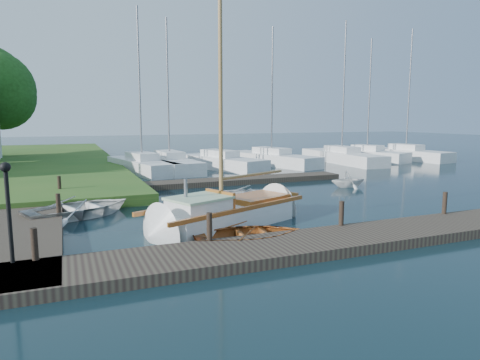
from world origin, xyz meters
name	(u,v)px	position (x,y,z in m)	size (l,w,h in m)	color
ground	(240,208)	(0.00, 0.00, 0.00)	(160.00, 160.00, 0.00)	black
near_dock	(318,243)	(0.00, -6.00, 0.15)	(18.00, 2.20, 0.30)	#30251F
left_dock	(32,211)	(-8.00, 2.00, 0.15)	(2.20, 18.00, 0.30)	#30251F
far_dock	(229,181)	(2.00, 6.50, 0.15)	(14.00, 1.60, 0.30)	#30251F
pontoon	(277,161)	(10.00, 16.00, 0.15)	(30.00, 1.60, 0.30)	#30251F
mooring_post_0	(35,244)	(-7.50, -5.00, 0.70)	(0.16, 0.16, 0.80)	black
mooring_post_1	(209,227)	(-3.00, -5.00, 0.70)	(0.16, 0.16, 0.80)	black
mooring_post_2	(341,213)	(1.50, -5.00, 0.70)	(0.16, 0.16, 0.80)	black
mooring_post_3	(445,203)	(6.00, -5.00, 0.70)	(0.16, 0.16, 0.80)	black
mooring_post_4	(58,205)	(-7.00, 0.00, 0.70)	(0.16, 0.16, 0.80)	black
mooring_post_5	(59,185)	(-7.00, 5.00, 0.70)	(0.16, 0.16, 0.80)	black
lamp_post	(8,199)	(-8.00, -5.00, 1.87)	(0.24, 0.24, 2.44)	black
sailboat	(229,215)	(-1.43, -2.45, 0.34)	(7.36, 4.55, 9.83)	silver
dinghy	(249,231)	(-1.64, -4.70, 0.35)	(2.42, 3.39, 0.70)	brown
tender_a	(79,206)	(-6.29, 0.96, 0.42)	(2.89, 4.05, 0.84)	silver
tender_c	(249,192)	(1.04, 1.40, 0.38)	(2.62, 3.68, 0.76)	silver
tender_d	(348,178)	(7.56, 2.83, 0.51)	(1.67, 1.93, 1.02)	silver
marina_boat_0	(142,164)	(-1.76, 13.56, 0.57)	(3.94, 8.38, 11.09)	silver
marina_boat_1	(170,163)	(0.29, 14.08, 0.56)	(2.92, 8.96, 10.63)	silver
marina_boat_2	(220,161)	(3.99, 13.65, 0.56)	(4.81, 8.79, 10.29)	silver
marina_boat_3	(271,158)	(8.73, 14.54, 0.56)	(4.68, 9.48, 10.76)	silver
marina_boat_5	(342,156)	(15.04, 13.87, 0.57)	(2.55, 9.91, 11.61)	silver
marina_boat_6	(367,154)	(18.09, 14.37, 0.57)	(4.43, 7.58, 10.48)	silver
marina_boat_7	(406,153)	(22.14, 13.97, 0.57)	(3.31, 8.75, 11.51)	silver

